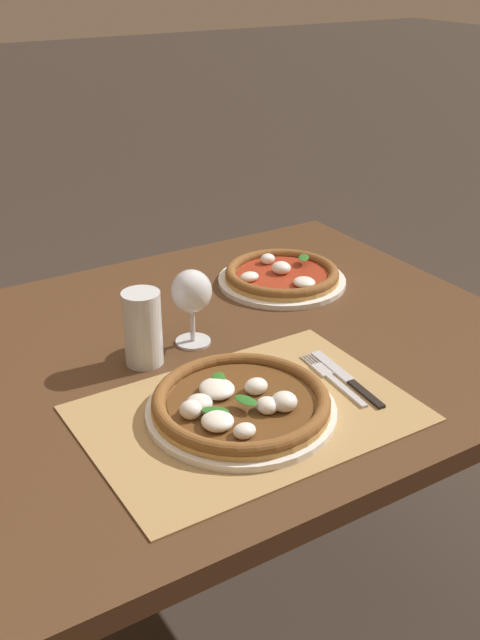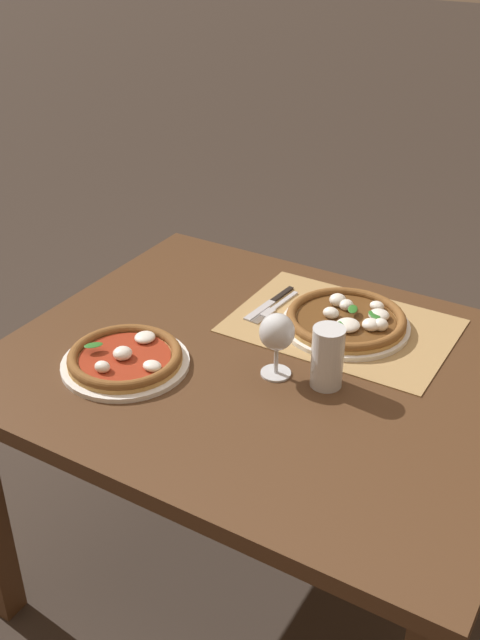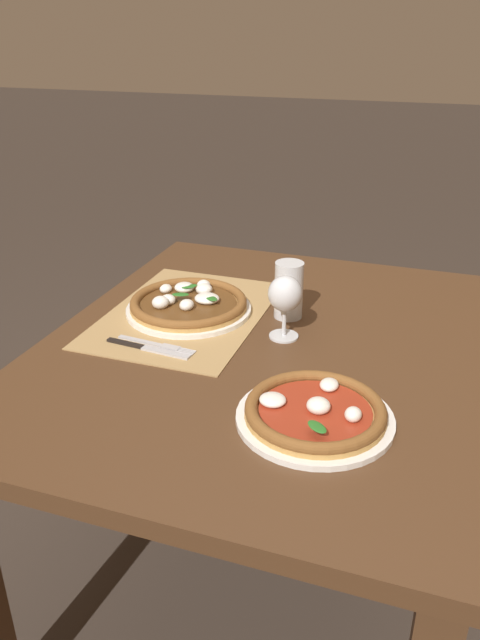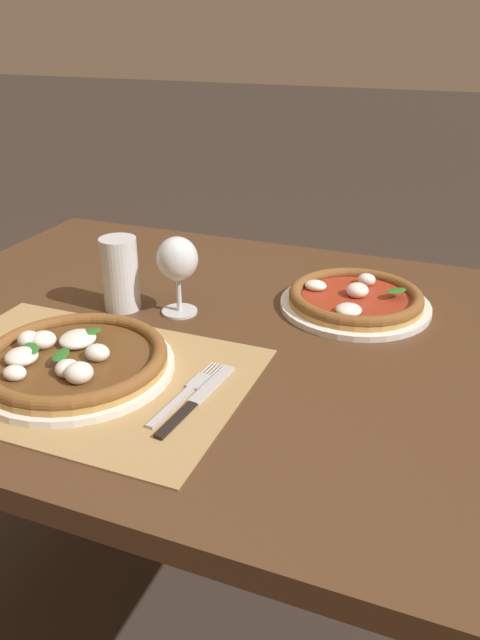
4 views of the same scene
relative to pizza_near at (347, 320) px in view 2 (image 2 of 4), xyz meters
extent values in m
plane|color=#382D26|center=(0.10, 0.23, -0.76)|extent=(24.00, 24.00, 0.00)
cube|color=#4C301C|center=(0.10, 0.23, -0.04)|extent=(1.22, 1.00, 0.04)
cube|color=#4C301C|center=(0.65, -0.21, -0.41)|extent=(0.07, 0.07, 0.70)
cube|color=#A88451|center=(0.01, 0.00, -0.02)|extent=(0.54, 0.38, 0.00)
cylinder|color=white|center=(0.00, 0.00, -0.01)|extent=(0.32, 0.32, 0.01)
cylinder|color=tan|center=(0.00, 0.00, 0.00)|extent=(0.30, 0.30, 0.01)
torus|color=brown|center=(0.00, 0.00, 0.01)|extent=(0.30, 0.30, 0.02)
cylinder|color=brown|center=(0.00, 0.00, 0.00)|extent=(0.25, 0.25, 0.00)
ellipsoid|color=white|center=(0.05, -0.05, 0.02)|extent=(0.04, 0.04, 0.03)
ellipsoid|color=white|center=(-0.07, 0.02, 0.02)|extent=(0.04, 0.04, 0.03)
ellipsoid|color=white|center=(0.04, 0.01, 0.02)|extent=(0.04, 0.04, 0.03)
ellipsoid|color=white|center=(-0.07, -0.04, 0.01)|extent=(0.05, 0.05, 0.02)
ellipsoid|color=white|center=(-0.02, 0.04, 0.01)|extent=(0.06, 0.06, 0.02)
ellipsoid|color=white|center=(-0.04, -0.08, 0.01)|extent=(0.04, 0.03, 0.02)
ellipsoid|color=white|center=(0.02, -0.05, 0.01)|extent=(0.04, 0.04, 0.03)
ellipsoid|color=white|center=(-0.09, 0.01, 0.02)|extent=(0.04, 0.04, 0.03)
ellipsoid|color=#286B23|center=(-0.06, -0.02, 0.02)|extent=(0.05, 0.05, 0.00)
ellipsoid|color=#286B23|center=(0.00, -0.02, 0.02)|extent=(0.04, 0.05, 0.00)
ellipsoid|color=#286B23|center=(-0.01, 0.06, 0.02)|extent=(0.04, 0.05, 0.00)
cylinder|color=white|center=(0.37, 0.42, -0.02)|extent=(0.30, 0.30, 0.01)
cylinder|color=tan|center=(0.37, 0.42, -0.01)|extent=(0.26, 0.26, 0.01)
torus|color=brown|center=(0.37, 0.42, 0.00)|extent=(0.26, 0.26, 0.02)
cylinder|color=maroon|center=(0.37, 0.42, 0.00)|extent=(0.21, 0.21, 0.00)
ellipsoid|color=white|center=(0.37, 0.42, 0.01)|extent=(0.04, 0.04, 0.03)
ellipsoid|color=white|center=(0.38, 0.33, 0.01)|extent=(0.05, 0.05, 0.02)
ellipsoid|color=white|center=(0.29, 0.42, 0.01)|extent=(0.04, 0.04, 0.02)
ellipsoid|color=white|center=(0.38, 0.49, 0.01)|extent=(0.04, 0.03, 0.03)
ellipsoid|color=#286B23|center=(0.45, 0.44, 0.02)|extent=(0.05, 0.05, 0.00)
cylinder|color=silver|center=(0.06, 0.27, -0.02)|extent=(0.07, 0.07, 0.00)
cylinder|color=silver|center=(0.06, 0.27, 0.01)|extent=(0.01, 0.01, 0.06)
ellipsoid|color=silver|center=(0.06, 0.27, 0.09)|extent=(0.08, 0.08, 0.08)
ellipsoid|color=#AD5B14|center=(0.06, 0.27, 0.08)|extent=(0.07, 0.07, 0.05)
cylinder|color=silver|center=(-0.06, 0.25, 0.05)|extent=(0.07, 0.07, 0.15)
cylinder|color=black|center=(-0.06, 0.25, 0.03)|extent=(0.07, 0.07, 0.12)
cylinder|color=silver|center=(-0.06, 0.25, 0.10)|extent=(0.07, 0.07, 0.02)
cube|color=#B7B7BC|center=(0.20, -0.04, -0.02)|extent=(0.02, 0.12, 0.00)
cube|color=#B7B7BC|center=(0.20, 0.04, -0.02)|extent=(0.03, 0.05, 0.00)
cylinder|color=#B7B7BC|center=(0.22, 0.08, -0.02)|extent=(0.01, 0.04, 0.00)
cylinder|color=#B7B7BC|center=(0.21, 0.08, -0.02)|extent=(0.01, 0.04, 0.00)
cylinder|color=#B7B7BC|center=(0.20, 0.08, -0.02)|extent=(0.01, 0.04, 0.00)
cylinder|color=#B7B7BC|center=(0.20, 0.08, -0.02)|extent=(0.01, 0.04, 0.00)
cube|color=black|center=(0.22, -0.07, -0.02)|extent=(0.02, 0.10, 0.01)
cube|color=#B7B7BC|center=(0.23, 0.04, -0.02)|extent=(0.03, 0.12, 0.00)
camera|label=1|loc=(-0.55, -0.89, 0.68)|focal=42.00mm
camera|label=2|loc=(-0.59, 1.52, 0.95)|focal=42.00mm
camera|label=3|loc=(1.34, 0.60, 0.65)|focal=35.00mm
camera|label=4|loc=(0.57, -0.72, 0.50)|focal=35.00mm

